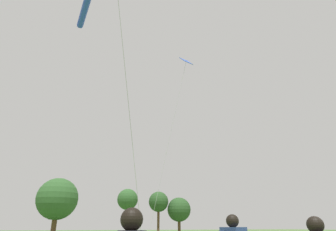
{
  "coord_description": "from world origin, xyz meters",
  "views": [
    {
      "loc": [
        -5.01,
        -2.62,
        1.51
      ],
      "look_at": [
        0.95,
        10.63,
        7.11
      ],
      "focal_mm": 30.93,
      "sensor_mm": 36.0,
      "label": 1
    }
  ],
  "objects_px": {
    "small_kite_diamond_red": "(185,68)",
    "tree_broad_distant": "(159,202)",
    "tree_oak_right": "(57,199)",
    "tree_pine_center": "(179,210)",
    "tree_shrub_far": "(128,200)"
  },
  "relations": [
    {
      "from": "small_kite_diamond_red",
      "to": "tree_broad_distant",
      "type": "height_order",
      "value": "small_kite_diamond_red"
    },
    {
      "from": "tree_oak_right",
      "to": "tree_pine_center",
      "type": "xyz_separation_m",
      "value": [
        31.04,
        16.11,
        -0.29
      ]
    },
    {
      "from": "tree_oak_right",
      "to": "tree_pine_center",
      "type": "relative_size",
      "value": 1.09
    },
    {
      "from": "tree_oak_right",
      "to": "tree_pine_center",
      "type": "bearing_deg",
      "value": 27.42
    },
    {
      "from": "tree_broad_distant",
      "to": "tree_pine_center",
      "type": "xyz_separation_m",
      "value": [
        5.52,
        -0.55,
        -1.76
      ]
    },
    {
      "from": "small_kite_diamond_red",
      "to": "tree_oak_right",
      "type": "distance_m",
      "value": 36.29
    },
    {
      "from": "tree_oak_right",
      "to": "tree_shrub_far",
      "type": "xyz_separation_m",
      "value": [
        16.72,
        14.64,
        1.57
      ]
    },
    {
      "from": "tree_oak_right",
      "to": "tree_shrub_far",
      "type": "bearing_deg",
      "value": 41.21
    },
    {
      "from": "tree_shrub_far",
      "to": "tree_broad_distant",
      "type": "distance_m",
      "value": 9.02
    },
    {
      "from": "tree_oak_right",
      "to": "tree_shrub_far",
      "type": "height_order",
      "value": "tree_shrub_far"
    },
    {
      "from": "tree_oak_right",
      "to": "tree_shrub_far",
      "type": "distance_m",
      "value": 22.29
    },
    {
      "from": "tree_oak_right",
      "to": "tree_shrub_far",
      "type": "relative_size",
      "value": 0.94
    },
    {
      "from": "tree_broad_distant",
      "to": "tree_pine_center",
      "type": "distance_m",
      "value": 5.82
    },
    {
      "from": "tree_pine_center",
      "to": "tree_shrub_far",
      "type": "bearing_deg",
      "value": -174.17
    },
    {
      "from": "tree_oak_right",
      "to": "tree_broad_distant",
      "type": "distance_m",
      "value": 30.51
    }
  ]
}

